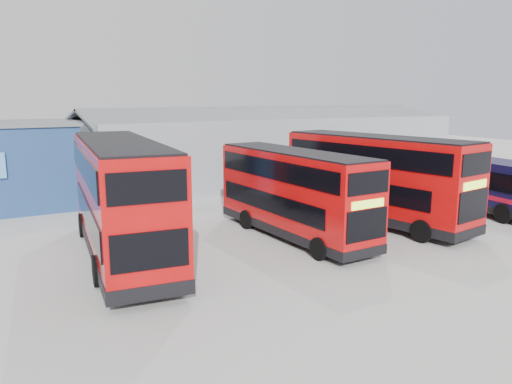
% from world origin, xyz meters
% --- Properties ---
extents(ground_plane, '(120.00, 120.00, 0.00)m').
position_xyz_m(ground_plane, '(0.00, 0.00, 0.00)').
color(ground_plane, '#A9AAA4').
rests_on(ground_plane, ground).
extents(maintenance_shed, '(30.50, 12.00, 5.89)m').
position_xyz_m(maintenance_shed, '(8.00, 20.00, 2.60)').
color(maintenance_shed, '#8F959C').
rests_on(maintenance_shed, ground).
extents(double_decker_left, '(4.03, 11.87, 4.93)m').
position_xyz_m(double_decker_left, '(-8.29, 4.07, 2.45)').
color(double_decker_left, '#BE0A0B').
rests_on(double_decker_left, ground).
extents(double_decker_centre, '(2.84, 9.98, 4.18)m').
position_xyz_m(double_decker_centre, '(-0.36, 3.24, 2.08)').
color(double_decker_centre, '#BE0A0B').
rests_on(double_decker_centre, ground).
extents(double_decker_right, '(4.25, 11.25, 4.65)m').
position_xyz_m(double_decker_right, '(5.00, 3.49, 2.32)').
color(double_decker_right, '#BE0A0B').
rests_on(double_decker_right, ground).
extents(single_decker_blue, '(3.96, 11.60, 3.08)m').
position_xyz_m(single_decker_blue, '(12.50, 2.98, 1.53)').
color(single_decker_blue, black).
rests_on(single_decker_blue, ground).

